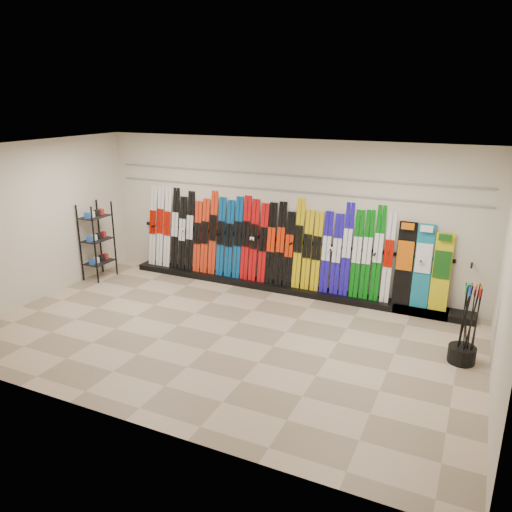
% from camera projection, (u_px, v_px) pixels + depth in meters
% --- Properties ---
extents(floor, '(8.00, 8.00, 0.00)m').
position_uv_depth(floor, '(224.00, 335.00, 8.21)').
color(floor, gray).
rests_on(floor, ground).
extents(back_wall, '(8.00, 0.00, 8.00)m').
position_uv_depth(back_wall, '(282.00, 215.00, 9.91)').
color(back_wall, beige).
rests_on(back_wall, floor).
extents(left_wall, '(0.00, 5.00, 5.00)m').
position_uv_depth(left_wall, '(35.00, 222.00, 9.35)').
color(left_wall, beige).
rests_on(left_wall, floor).
extents(right_wall, '(0.00, 5.00, 5.00)m').
position_uv_depth(right_wall, '(507.00, 288.00, 6.14)').
color(right_wall, beige).
rests_on(right_wall, floor).
extents(ceiling, '(8.00, 8.00, 0.00)m').
position_uv_depth(ceiling, '(220.00, 150.00, 7.29)').
color(ceiling, silver).
rests_on(ceiling, back_wall).
extents(ski_rack_base, '(8.00, 0.40, 0.12)m').
position_uv_depth(ski_rack_base, '(287.00, 288.00, 10.07)').
color(ski_rack_base, black).
rests_on(ski_rack_base, floor).
extents(skis, '(5.39, 0.30, 1.83)m').
position_uv_depth(skis, '(258.00, 241.00, 10.14)').
color(skis, silver).
rests_on(skis, ski_rack_base).
extents(snowboards, '(0.95, 0.23, 1.52)m').
position_uv_depth(snowboards, '(422.00, 267.00, 8.87)').
color(snowboards, black).
rests_on(snowboards, ski_rack_base).
extents(accessory_rack, '(0.40, 0.60, 1.64)m').
position_uv_depth(accessory_rack, '(97.00, 241.00, 10.60)').
color(accessory_rack, black).
rests_on(accessory_rack, floor).
extents(pole_bin, '(0.40, 0.40, 0.25)m').
position_uv_depth(pole_bin, '(462.00, 354.00, 7.35)').
color(pole_bin, black).
rests_on(pole_bin, floor).
extents(ski_poles, '(0.25, 0.33, 1.18)m').
position_uv_depth(ski_poles, '(468.00, 324.00, 7.21)').
color(ski_poles, black).
rests_on(ski_poles, pole_bin).
extents(slatwall_rail_0, '(7.60, 0.02, 0.03)m').
position_uv_depth(slatwall_rail_0, '(282.00, 191.00, 9.74)').
color(slatwall_rail_0, gray).
rests_on(slatwall_rail_0, back_wall).
extents(slatwall_rail_1, '(7.60, 0.02, 0.03)m').
position_uv_depth(slatwall_rail_1, '(282.00, 175.00, 9.65)').
color(slatwall_rail_1, gray).
rests_on(slatwall_rail_1, back_wall).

